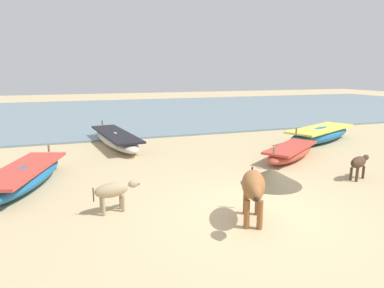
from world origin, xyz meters
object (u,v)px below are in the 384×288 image
(fishing_boat_0, at_px, (320,134))
(fishing_boat_6, at_px, (291,152))
(calf_near_dun, at_px, (113,191))
(cow_adult_brown, at_px, (253,187))
(fishing_boat_1, at_px, (116,138))
(calf_far_dark, at_px, (359,163))
(fishing_boat_2, at_px, (24,176))

(fishing_boat_0, bearing_deg, fishing_boat_6, 10.51)
(calf_near_dun, bearing_deg, fishing_boat_0, 15.41)
(fishing_boat_0, xyz_separation_m, cow_adult_brown, (-6.25, -5.61, 0.38))
(fishing_boat_1, bearing_deg, cow_adult_brown, -176.29)
(cow_adult_brown, height_order, calf_near_dun, cow_adult_brown)
(calf_far_dark, bearing_deg, fishing_boat_0, 39.30)
(fishing_boat_1, relative_size, cow_adult_brown, 3.47)
(cow_adult_brown, xyz_separation_m, calf_near_dun, (-2.36, 1.33, -0.24))
(calf_near_dun, xyz_separation_m, calf_far_dark, (6.24, 0.02, -0.01))
(fishing_boat_2, xyz_separation_m, cow_adult_brown, (4.24, -3.56, 0.42))
(fishing_boat_2, distance_m, cow_adult_brown, 5.55)
(fishing_boat_0, distance_m, cow_adult_brown, 8.40)
(fishing_boat_2, distance_m, calf_near_dun, 2.92)
(fishing_boat_6, bearing_deg, fishing_boat_2, -33.39)
(cow_adult_brown, bearing_deg, calf_far_dark, 136.11)
(fishing_boat_0, bearing_deg, fishing_boat_2, -13.35)
(cow_adult_brown, distance_m, calf_far_dark, 4.11)
(fishing_boat_0, relative_size, calf_near_dun, 4.59)
(fishing_boat_6, height_order, cow_adult_brown, cow_adult_brown)
(fishing_boat_1, height_order, calf_near_dun, fishing_boat_1)
(fishing_boat_2, bearing_deg, fishing_boat_0, -61.56)
(fishing_boat_2, relative_size, fishing_boat_6, 1.23)
(cow_adult_brown, xyz_separation_m, calf_far_dark, (3.88, 1.36, -0.25))
(fishing_boat_0, height_order, calf_far_dark, fishing_boat_0)
(calf_near_dun, bearing_deg, calf_far_dark, -10.80)
(fishing_boat_0, bearing_deg, calf_far_dark, 36.47)
(fishing_boat_1, xyz_separation_m, cow_adult_brown, (1.58, -7.64, 0.42))
(fishing_boat_0, bearing_deg, fishing_boat_1, -38.94)
(calf_near_dun, bearing_deg, fishing_boat_6, 10.81)
(fishing_boat_6, xyz_separation_m, calf_far_dark, (0.42, -2.31, 0.20))
(fishing_boat_0, relative_size, fishing_boat_2, 1.18)
(fishing_boat_6, relative_size, cow_adult_brown, 2.13)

